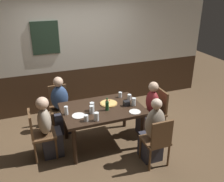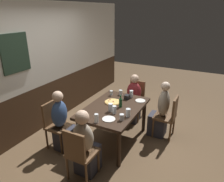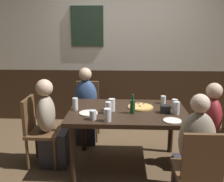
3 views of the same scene
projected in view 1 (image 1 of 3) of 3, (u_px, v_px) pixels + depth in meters
name	position (u px, v px, depth m)	size (l,w,h in m)	color
ground_plane	(103.00, 143.00, 4.75)	(12.00, 12.00, 0.00)	brown
wall_back	(78.00, 54.00, 5.63)	(6.40, 0.13, 2.60)	#3D2819
dining_table	(102.00, 112.00, 4.48)	(1.42, 0.95, 0.74)	black
chair_head_east	(157.00, 109.00, 4.91)	(0.40, 0.40, 0.88)	brown
chair_head_west	(38.00, 132.00, 4.18)	(0.40, 0.40, 0.88)	brown
chair_left_far	(59.00, 104.00, 5.10)	(0.40, 0.40, 0.88)	brown
chair_right_near	(158.00, 140.00, 3.98)	(0.40, 0.40, 0.88)	brown
person_head_east	(149.00, 113.00, 4.87)	(0.37, 0.34, 1.09)	#2D2D38
person_head_west	(49.00, 131.00, 4.24)	(0.37, 0.34, 1.12)	#2D2D38
person_left_far	(61.00, 109.00, 4.97)	(0.34, 0.37, 1.13)	#2D2D38
person_right_near	(153.00, 135.00, 4.13)	(0.34, 0.37, 1.16)	#2D2D38
pizza	(109.00, 103.00, 4.59)	(0.32, 0.32, 0.03)	tan
tumbler_short	(92.00, 107.00, 4.33)	(0.08, 0.08, 0.15)	silver
pint_glass_stout	(66.00, 111.00, 4.21)	(0.07, 0.07, 0.15)	silver
pint_glass_pale	(97.00, 117.00, 4.03)	(0.08, 0.08, 0.14)	silver
beer_glass_tall	(134.00, 102.00, 4.50)	(0.07, 0.07, 0.15)	silver
beer_glass_half	(86.00, 118.00, 4.02)	(0.07, 0.07, 0.11)	silver
highball_clear	(92.00, 110.00, 4.24)	(0.07, 0.07, 0.14)	silver
tumbler_water	(129.00, 97.00, 4.73)	(0.07, 0.07, 0.11)	silver
pint_glass_amber	(120.00, 95.00, 4.84)	(0.07, 0.07, 0.10)	silver
beer_bottle_green	(107.00, 106.00, 4.34)	(0.06, 0.06, 0.23)	#194723
plate_white_large	(78.00, 116.00, 4.18)	(0.22, 0.22, 0.01)	white
plate_white_small	(135.00, 112.00, 4.30)	(0.20, 0.20, 0.01)	white
condiment_caddy	(127.00, 103.00, 4.51)	(0.11, 0.09, 0.09)	black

